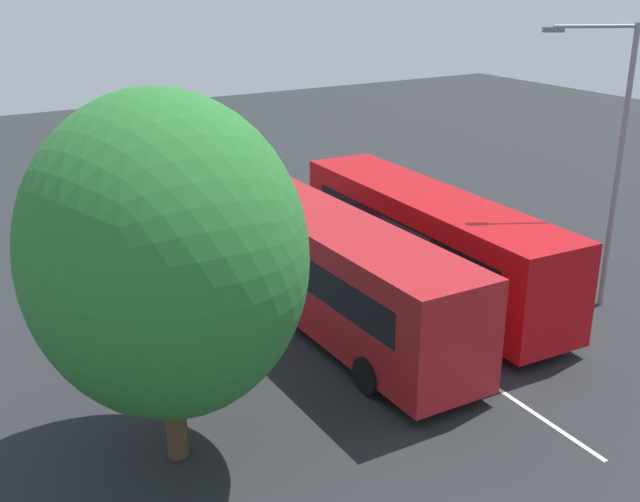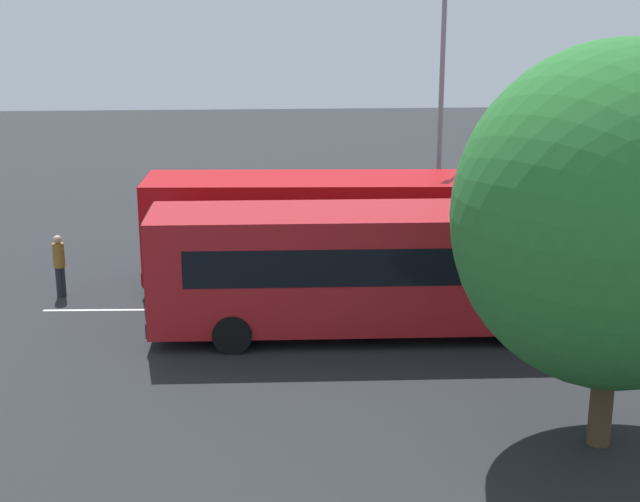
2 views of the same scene
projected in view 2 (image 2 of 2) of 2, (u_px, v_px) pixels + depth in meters
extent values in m
plane|color=#232628|center=(362.00, 308.00, 25.48)|extent=(79.07, 79.07, 0.00)
cube|color=#B70C11|center=(342.00, 227.00, 26.90)|extent=(11.27, 2.91, 2.85)
cube|color=black|center=(147.00, 201.00, 26.63)|extent=(0.22, 2.12, 1.20)
cube|color=black|center=(344.00, 226.00, 25.68)|extent=(9.38, 0.50, 0.91)
cube|color=black|center=(341.00, 205.00, 27.93)|extent=(9.38, 0.50, 0.91)
cube|color=black|center=(145.00, 185.00, 26.49)|extent=(0.19, 1.93, 0.32)
cube|color=black|center=(149.00, 268.00, 27.19)|extent=(0.20, 2.22, 0.36)
cylinder|color=black|center=(215.00, 282.00, 26.13)|extent=(0.96, 0.32, 0.94)
cylinder|color=black|center=(222.00, 259.00, 28.33)|extent=(0.96, 0.32, 0.94)
cylinder|color=black|center=(472.00, 281.00, 26.21)|extent=(0.96, 0.32, 0.94)
cylinder|color=black|center=(459.00, 258.00, 28.40)|extent=(0.96, 0.32, 0.94)
cube|color=#AD191E|center=(378.00, 267.00, 23.24)|extent=(11.21, 2.56, 2.85)
cube|color=black|center=(151.00, 239.00, 22.80)|extent=(0.15, 2.12, 1.20)
cube|color=black|center=(383.00, 268.00, 22.02)|extent=(9.39, 0.21, 0.91)
cube|color=black|center=(374.00, 240.00, 24.27)|extent=(9.39, 0.21, 0.91)
cube|color=black|center=(149.00, 220.00, 22.66)|extent=(0.13, 1.93, 0.32)
cube|color=black|center=(153.00, 316.00, 23.35)|extent=(0.13, 2.21, 0.36)
cylinder|color=black|center=(232.00, 334.00, 22.36)|extent=(0.95, 0.29, 0.94)
cylinder|color=black|center=(236.00, 302.00, 24.55)|extent=(0.95, 0.29, 0.94)
cylinder|color=black|center=(530.00, 330.00, 22.65)|extent=(0.95, 0.29, 0.94)
cylinder|color=black|center=(508.00, 298.00, 24.84)|extent=(0.95, 0.29, 0.94)
cylinder|color=#232833|center=(63.00, 281.00, 26.39)|extent=(0.13, 0.13, 0.86)
cylinder|color=#232833|center=(58.00, 282.00, 26.27)|extent=(0.13, 0.13, 0.86)
cylinder|color=olive|center=(59.00, 255.00, 26.11)|extent=(0.45, 0.45, 0.68)
sphere|color=tan|center=(57.00, 239.00, 25.98)|extent=(0.23, 0.23, 0.23)
cylinder|color=gray|center=(440.00, 122.00, 30.24)|extent=(0.16, 0.16, 8.27)
cylinder|color=#4C3823|center=(603.00, 390.00, 17.83)|extent=(0.44, 0.44, 2.24)
ellipsoid|color=#28702D|center=(619.00, 217.00, 16.88)|extent=(6.04, 5.44, 6.35)
cube|color=silver|center=(362.00, 308.00, 25.48)|extent=(17.20, 0.75, 0.01)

